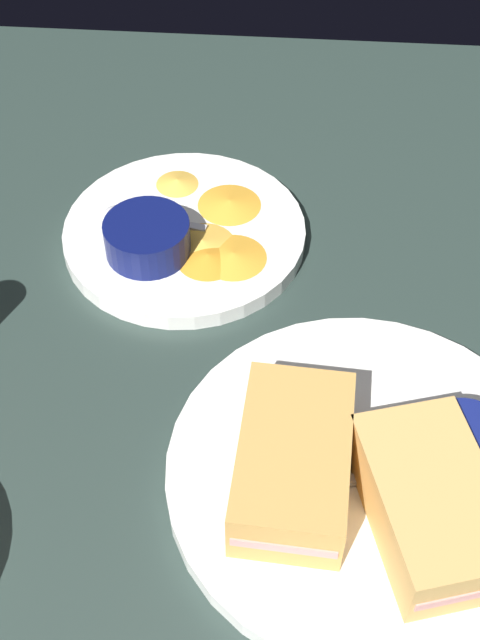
{
  "coord_description": "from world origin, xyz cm",
  "views": [
    {
      "loc": [
        -39.53,
        -0.66,
        53.86
      ],
      "look_at": [
        5.54,
        2.88,
        3.0
      ],
      "focal_mm": 47.01,
      "sensor_mm": 36.0,
      "label": 1
    }
  ],
  "objects": [
    {
      "name": "ground_plane",
      "position": [
        0.0,
        0.0,
        -1.5
      ],
      "size": [
        110.0,
        110.0,
        3.0
      ],
      "primitive_type": "cube",
      "color": "#283833"
    },
    {
      "name": "plate_sandwich_main",
      "position": [
        -6.76,
        -7.27,
        0.8
      ],
      "size": [
        29.16,
        29.16,
        1.6
      ],
      "primitive_type": "cylinder",
      "color": "white",
      "rests_on": "ground_plane"
    },
    {
      "name": "sandwich_half_near",
      "position": [
        -8.15,
        -1.91,
        4.0
      ],
      "size": [
        13.66,
        8.37,
        4.8
      ],
      "color": "tan",
      "rests_on": "plate_sandwich_main"
    },
    {
      "name": "sandwich_half_far",
      "position": [
        -10.71,
        -11.16,
        4.0
      ],
      "size": [
        14.7,
        11.0,
        4.8
      ],
      "color": "tan",
      "rests_on": "plate_sandwich_main"
    },
    {
      "name": "ramekin_dark_sauce",
      "position": [
        -6.12,
        -13.8,
        3.82
      ],
      "size": [
        6.23,
        6.23,
        4.15
      ],
      "color": "navy",
      "rests_on": "plate_sandwich_main"
    },
    {
      "name": "spoon_by_dark_ramekin",
      "position": [
        -7.36,
        -8.78,
        1.96
      ],
      "size": [
        3.82,
        9.92,
        0.8
      ],
      "color": "silver",
      "rests_on": "plate_sandwich_main"
    },
    {
      "name": "plate_chips_companion",
      "position": [
        17.84,
        9.03,
        0.8
      ],
      "size": [
        22.53,
        22.53,
        1.6
      ],
      "primitive_type": "cylinder",
      "color": "white",
      "rests_on": "ground_plane"
    },
    {
      "name": "ramekin_light_gravy",
      "position": [
        14.47,
        11.84,
        3.35
      ],
      "size": [
        7.67,
        7.67,
        3.24
      ],
      "color": "#0C144C",
      "rests_on": "plate_chips_companion"
    },
    {
      "name": "spoon_by_gravy_ramekin",
      "position": [
        18.67,
        13.78,
        1.96
      ],
      "size": [
        3.16,
        9.96,
        0.8
      ],
      "color": "silver",
      "rests_on": "plate_chips_companion"
    },
    {
      "name": "plantain_chip_scatter",
      "position": [
        16.98,
        6.32,
        1.9
      ],
      "size": [
        16.98,
        13.47,
        0.6
      ],
      "color": "gold",
      "rests_on": "plate_chips_companion"
    }
  ]
}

